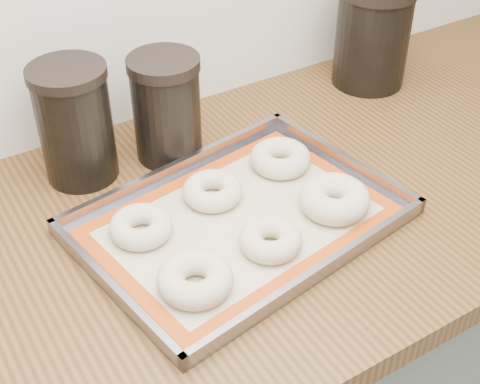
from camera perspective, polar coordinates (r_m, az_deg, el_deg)
cabinet at (r=1.44m, az=5.87°, el=-13.63°), size 3.00×0.65×0.86m
countertop at (r=1.13m, az=7.30°, el=0.78°), size 3.06×0.68×0.04m
baking_tray at (r=1.00m, az=0.00°, el=-2.40°), size 0.51×0.40×0.03m
baking_mat at (r=1.00m, az=-0.00°, el=-2.48°), size 0.46×0.35×0.00m
bagel_front_left at (r=0.89m, az=-3.85°, el=-7.39°), size 0.12×0.12×0.04m
bagel_front_mid at (r=0.95m, az=2.62°, el=-4.07°), size 0.09×0.09×0.03m
bagel_front_right at (r=1.02m, az=8.07°, el=-0.59°), size 0.14×0.14×0.04m
bagel_back_left at (r=0.98m, az=-8.45°, el=-2.94°), size 0.09×0.09×0.03m
bagel_back_mid at (r=1.04m, az=-2.36°, el=0.11°), size 0.10×0.10×0.03m
bagel_back_right at (r=1.11m, az=3.46°, el=2.90°), size 0.11×0.11×0.04m
canister_left at (r=1.08m, az=-13.89°, el=5.72°), size 0.12×0.12×0.19m
canister_mid at (r=1.11m, az=-6.28°, el=7.14°), size 0.12×0.12×0.18m
canister_right at (r=1.35m, az=11.25°, el=13.03°), size 0.15×0.15×0.20m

